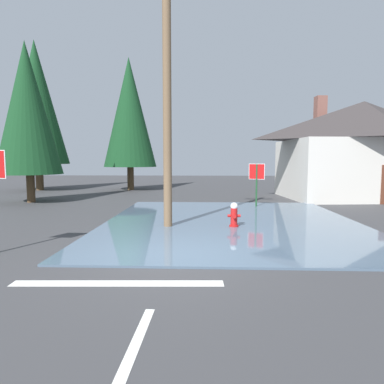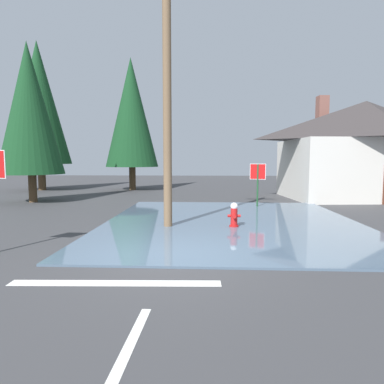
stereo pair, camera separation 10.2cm
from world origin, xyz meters
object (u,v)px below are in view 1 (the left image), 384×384
Objects in this scene: stop_sign_far at (257,176)px; utility_pole at (167,71)px; pine_tree_mid_left at (27,108)px; house at (362,148)px; pine_tree_tall_left at (36,103)px; fire_hydrant at (234,216)px; pine_tree_short_left at (129,113)px.

utility_pole is at bearing -126.55° from stop_sign_far.
stop_sign_far is at bearing -7.12° from pine_tree_mid_left.
house is 1.17× the size of pine_tree_mid_left.
utility_pole is at bearing -138.69° from house.
utility_pole is 1.00× the size of house.
pine_tree_mid_left is at bearing -66.72° from pine_tree_tall_left.
pine_tree_tall_left reaches higher than fire_hydrant.
house is (6.71, 4.17, 1.44)m from stop_sign_far.
pine_tree_short_left is at bearing 162.09° from house.
house is 1.01× the size of pine_tree_short_left.
fire_hydrant is 5.16m from utility_pole.
pine_tree_tall_left is at bearing 129.43° from utility_pole.
stop_sign_far is 8.03m from house.
pine_tree_tall_left reaches higher than stop_sign_far.
pine_tree_tall_left is (-14.72, 8.49, 4.89)m from stop_sign_far.
pine_tree_mid_left reaches higher than fire_hydrant.
utility_pole is at bearing -38.59° from pine_tree_mid_left.
utility_pole is 17.45m from pine_tree_tall_left.
pine_tree_tall_left is (-11.05, 13.44, 1.28)m from utility_pole.
pine_tree_tall_left is at bearing 150.01° from stop_sign_far.
pine_tree_short_left is (-14.72, 4.75, 2.76)m from house.
pine_tree_tall_left is at bearing 113.28° from pine_tree_mid_left.
stop_sign_far is 17.68m from pine_tree_tall_left.
fire_hydrant is 0.08× the size of pine_tree_tall_left.
house is (8.18, 9.12, 2.50)m from fire_hydrant.
pine_tree_mid_left is at bearing -116.27° from pine_tree_short_left.
stop_sign_far is at bearing -148.13° from house.
pine_tree_tall_left reaches higher than house.
utility_pole is (-2.20, -0.00, 4.67)m from fire_hydrant.
fire_hydrant is at bearing 0.04° from utility_pole.
house is at bearing 41.31° from utility_pole.
pine_tree_tall_left is at bearing 134.60° from fire_hydrant.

